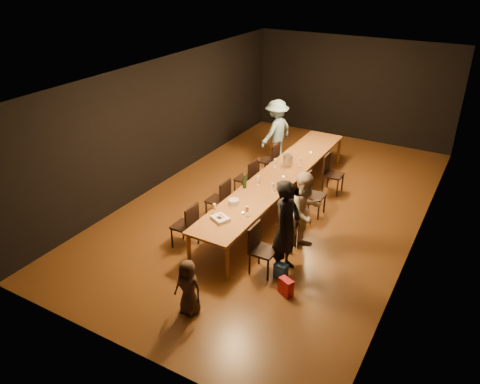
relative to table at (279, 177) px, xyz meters
The scene contains 30 objects.
ground 0.70m from the table, ahead, with size 10.00×10.00×0.00m, color #3E240F.
room_shell 1.38m from the table, ahead, with size 6.04×10.04×3.02m.
table is the anchor object (origin of this frame).
chair_right_0 2.56m from the table, 70.50° to the right, with size 0.42×0.42×0.93m, color black, non-canonical shape.
chair_right_1 1.49m from the table, 54.69° to the right, with size 0.42×0.42×0.93m, color black, non-canonical shape.
chair_right_2 0.88m from the table, ahead, with size 0.42×0.42×0.93m, color black, non-canonical shape.
chair_right_3 1.49m from the table, 54.69° to the left, with size 0.42×0.42×0.93m, color black, non-canonical shape.
chair_left_0 2.56m from the table, 109.50° to the right, with size 0.42×0.42×0.93m, color black, non-canonical shape.
chair_left_1 1.49m from the table, 125.31° to the right, with size 0.42×0.42×0.93m, color black, non-canonical shape.
chair_left_2 0.88m from the table, behind, with size 0.42×0.42×0.93m, color black, non-canonical shape.
chair_left_3 1.49m from the table, 125.31° to the left, with size 0.42×0.42×0.93m, color black, non-canonical shape.
woman_birthday 2.44m from the table, 61.82° to the right, with size 0.65×0.42×1.78m, color black.
woman_tan 1.75m from the table, 48.91° to the right, with size 0.77×0.60×1.59m, color #C2AD91.
man_blue 2.52m from the table, 117.21° to the left, with size 1.10×0.63×1.70m, color #88B4D2.
child 3.91m from the table, 85.61° to the right, with size 0.47×0.31×0.96m, color #402E24.
gift_bag_red 3.16m from the table, 62.11° to the right, with size 0.25×0.14×0.30m, color red.
gift_bag_blue 2.73m from the table, 63.55° to the right, with size 0.23×0.15×0.28m, color #255EA2.
birthday_cake 2.31m from the table, 92.30° to the right, with size 0.38×0.35×0.07m.
plate_stack 1.70m from the table, 96.02° to the right, with size 0.21×0.21×0.11m, color silver.
champagne_bottle 1.02m from the table, 110.70° to the right, with size 0.08×0.08×0.33m, color black, non-canonical shape.
ice_bucket 0.60m from the table, 95.64° to the left, with size 0.22×0.22×0.24m, color #A9AAAE.
wineglass_0 2.18m from the table, 98.36° to the right, with size 0.06×0.06×0.21m, color beige, non-canonical shape.
wineglass_1 1.95m from the table, 82.44° to the right, with size 0.06×0.06×0.21m, color beige, non-canonical shape.
wineglass_2 0.71m from the table, 104.33° to the right, with size 0.06×0.06×0.21m, color silver, non-canonical shape.
wineglass_3 0.88m from the table, 73.72° to the right, with size 0.06×0.06×0.21m, color beige, non-canonical shape.
wineglass_4 0.43m from the table, 129.25° to the left, with size 0.06×0.06×0.21m, color silver, non-canonical shape.
wineglass_5 0.71m from the table, 72.55° to the left, with size 0.06×0.06×0.21m, color silver, non-canonical shape.
tealight_near 1.91m from the table, 85.49° to the right, with size 0.05×0.05×0.03m, color #B2B7B2.
tealight_mid 0.19m from the table, 34.40° to the right, with size 0.05×0.05×0.03m, color #B2B7B2.
tealight_far 1.47m from the table, 84.15° to the left, with size 0.05×0.05×0.03m, color #B2B7B2.
Camera 1 is at (3.85, -8.51, 5.13)m, focal length 35.00 mm.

